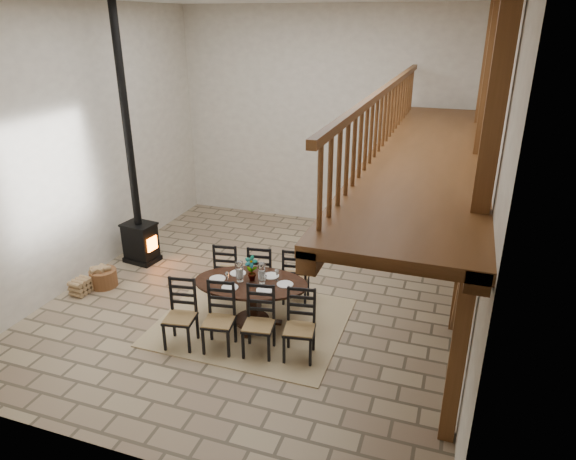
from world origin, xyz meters
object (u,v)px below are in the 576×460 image
(dining_table, at_px, (250,304))
(log_stack, at_px, (81,286))
(log_basket, at_px, (103,277))
(wood_stove, at_px, (137,210))

(dining_table, distance_m, log_stack, 3.36)
(log_basket, bearing_deg, log_stack, -117.88)
(dining_table, xyz_separation_m, log_stack, (-3.35, -0.03, -0.25))
(dining_table, xyz_separation_m, log_basket, (-3.14, 0.34, -0.21))
(wood_stove, relative_size, log_basket, 10.01)
(wood_stove, distance_m, log_stack, 1.85)
(dining_table, relative_size, wood_stove, 0.47)
(log_stack, bearing_deg, wood_stove, 80.18)
(log_stack, bearing_deg, dining_table, 0.60)
(log_basket, xyz_separation_m, log_stack, (-0.20, -0.38, -0.04))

